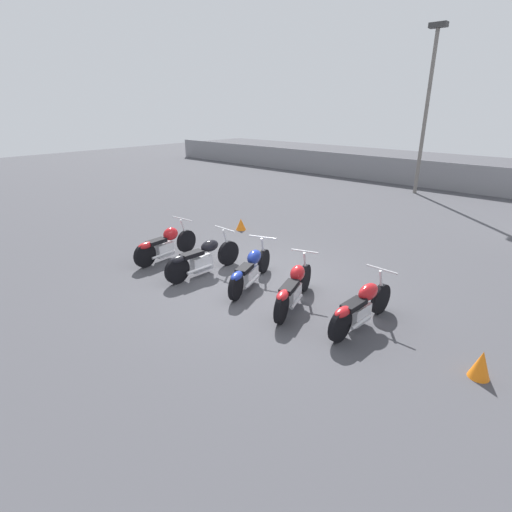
{
  "coord_description": "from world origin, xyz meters",
  "views": [
    {
      "loc": [
        5.61,
        -6.19,
        3.83
      ],
      "look_at": [
        0.0,
        -0.0,
        0.65
      ],
      "focal_mm": 28.0,
      "sensor_mm": 36.0,
      "label": 1
    }
  ],
  "objects_px": {
    "motorcycle_slot_2": "(250,269)",
    "motorcycle_slot_3": "(294,288)",
    "motorcycle_slot_0": "(165,244)",
    "motorcycle_slot_1": "(202,258)",
    "traffic_cone_near": "(241,224)",
    "light_pole_left": "(428,97)",
    "motorcycle_slot_4": "(361,306)",
    "traffic_cone_far": "(481,365)"
  },
  "relations": [
    {
      "from": "light_pole_left",
      "to": "motorcycle_slot_4",
      "type": "bearing_deg",
      "value": -72.44
    },
    {
      "from": "motorcycle_slot_2",
      "to": "motorcycle_slot_3",
      "type": "xyz_separation_m",
      "value": [
        1.32,
        -0.14,
        0.01
      ]
    },
    {
      "from": "motorcycle_slot_4",
      "to": "motorcycle_slot_0",
      "type": "bearing_deg",
      "value": -173.92
    },
    {
      "from": "motorcycle_slot_4",
      "to": "traffic_cone_near",
      "type": "height_order",
      "value": "motorcycle_slot_4"
    },
    {
      "from": "motorcycle_slot_3",
      "to": "light_pole_left",
      "type": "bearing_deg",
      "value": 82.57
    },
    {
      "from": "motorcycle_slot_2",
      "to": "light_pole_left",
      "type": "bearing_deg",
      "value": 75.85
    },
    {
      "from": "motorcycle_slot_1",
      "to": "motorcycle_slot_0",
      "type": "bearing_deg",
      "value": -177.63
    },
    {
      "from": "motorcycle_slot_0",
      "to": "traffic_cone_near",
      "type": "height_order",
      "value": "motorcycle_slot_0"
    },
    {
      "from": "motorcycle_slot_2",
      "to": "traffic_cone_far",
      "type": "relative_size",
      "value": 4.62
    },
    {
      "from": "motorcycle_slot_1",
      "to": "motorcycle_slot_3",
      "type": "relative_size",
      "value": 1.09
    },
    {
      "from": "motorcycle_slot_0",
      "to": "motorcycle_slot_1",
      "type": "relative_size",
      "value": 0.92
    },
    {
      "from": "motorcycle_slot_0",
      "to": "motorcycle_slot_2",
      "type": "distance_m",
      "value": 2.76
    },
    {
      "from": "motorcycle_slot_4",
      "to": "traffic_cone_far",
      "type": "xyz_separation_m",
      "value": [
        2.04,
        -0.12,
        -0.19
      ]
    },
    {
      "from": "light_pole_left",
      "to": "motorcycle_slot_4",
      "type": "relative_size",
      "value": 3.47
    },
    {
      "from": "traffic_cone_near",
      "to": "traffic_cone_far",
      "type": "bearing_deg",
      "value": -20.9
    },
    {
      "from": "traffic_cone_far",
      "to": "light_pole_left",
      "type": "bearing_deg",
      "value": 115.43
    },
    {
      "from": "motorcycle_slot_2",
      "to": "traffic_cone_near",
      "type": "distance_m",
      "value": 4.31
    },
    {
      "from": "motorcycle_slot_3",
      "to": "traffic_cone_far",
      "type": "height_order",
      "value": "motorcycle_slot_3"
    },
    {
      "from": "traffic_cone_far",
      "to": "motorcycle_slot_3",
      "type": "bearing_deg",
      "value": -178.99
    },
    {
      "from": "motorcycle_slot_0",
      "to": "motorcycle_slot_3",
      "type": "xyz_separation_m",
      "value": [
        4.06,
        0.16,
        -0.01
      ]
    },
    {
      "from": "traffic_cone_near",
      "to": "motorcycle_slot_2",
      "type": "bearing_deg",
      "value": -43.02
    },
    {
      "from": "motorcycle_slot_2",
      "to": "motorcycle_slot_3",
      "type": "bearing_deg",
      "value": -25.83
    },
    {
      "from": "light_pole_left",
      "to": "motorcycle_slot_3",
      "type": "relative_size",
      "value": 3.44
    },
    {
      "from": "motorcycle_slot_2",
      "to": "motorcycle_slot_4",
      "type": "bearing_deg",
      "value": -18.97
    },
    {
      "from": "motorcycle_slot_4",
      "to": "traffic_cone_near",
      "type": "relative_size",
      "value": 5.36
    },
    {
      "from": "motorcycle_slot_3",
      "to": "traffic_cone_near",
      "type": "bearing_deg",
      "value": 126.56
    },
    {
      "from": "light_pole_left",
      "to": "motorcycle_slot_2",
      "type": "relative_size",
      "value": 3.35
    },
    {
      "from": "motorcycle_slot_3",
      "to": "motorcycle_slot_4",
      "type": "distance_m",
      "value": 1.4
    },
    {
      "from": "motorcycle_slot_4",
      "to": "traffic_cone_near",
      "type": "bearing_deg",
      "value": 156.17
    },
    {
      "from": "motorcycle_slot_1",
      "to": "motorcycle_slot_2",
      "type": "relative_size",
      "value": 1.06
    },
    {
      "from": "traffic_cone_near",
      "to": "motorcycle_slot_0",
      "type": "bearing_deg",
      "value": -82.9
    },
    {
      "from": "light_pole_left",
      "to": "motorcycle_slot_2",
      "type": "distance_m",
      "value": 13.13
    },
    {
      "from": "motorcycle_slot_0",
      "to": "motorcycle_slot_1",
      "type": "height_order",
      "value": "motorcycle_slot_1"
    },
    {
      "from": "motorcycle_slot_3",
      "to": "traffic_cone_near",
      "type": "distance_m",
      "value": 5.43
    },
    {
      "from": "motorcycle_slot_1",
      "to": "motorcycle_slot_4",
      "type": "bearing_deg",
      "value": 6.89
    },
    {
      "from": "traffic_cone_near",
      "to": "traffic_cone_far",
      "type": "distance_m",
      "value": 8.45
    },
    {
      "from": "motorcycle_slot_3",
      "to": "traffic_cone_far",
      "type": "xyz_separation_m",
      "value": [
        3.43,
        0.06,
        -0.19
      ]
    },
    {
      "from": "motorcycle_slot_2",
      "to": "motorcycle_slot_4",
      "type": "relative_size",
      "value": 1.04
    },
    {
      "from": "motorcycle_slot_2",
      "to": "traffic_cone_far",
      "type": "xyz_separation_m",
      "value": [
        4.75,
        -0.08,
        -0.17
      ]
    },
    {
      "from": "motorcycle_slot_3",
      "to": "traffic_cone_far",
      "type": "distance_m",
      "value": 3.44
    },
    {
      "from": "light_pole_left",
      "to": "traffic_cone_far",
      "type": "distance_m",
      "value": 14.5
    },
    {
      "from": "motorcycle_slot_0",
      "to": "motorcycle_slot_4",
      "type": "distance_m",
      "value": 5.46
    }
  ]
}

